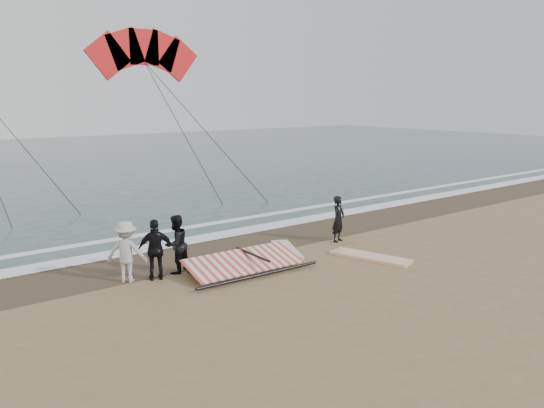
{
  "coord_description": "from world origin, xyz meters",
  "views": [
    {
      "loc": [
        -9.9,
        -9.85,
        4.82
      ],
      "look_at": [
        -0.14,
        3.0,
        1.6
      ],
      "focal_mm": 35.0,
      "sensor_mm": 36.0,
      "label": 1
    }
  ],
  "objects_px": {
    "board_white": "(370,257)",
    "sail_rig": "(239,264)",
    "man_main": "(338,219)",
    "board_cream": "(287,250)"
  },
  "relations": [
    {
      "from": "man_main",
      "to": "board_white",
      "type": "height_order",
      "value": "man_main"
    },
    {
      "from": "board_cream",
      "to": "man_main",
      "type": "bearing_deg",
      "value": 20.63
    },
    {
      "from": "board_white",
      "to": "board_cream",
      "type": "distance_m",
      "value": 2.67
    },
    {
      "from": "board_white",
      "to": "man_main",
      "type": "bearing_deg",
      "value": 55.48
    },
    {
      "from": "board_white",
      "to": "sail_rig",
      "type": "bearing_deg",
      "value": 141.2
    },
    {
      "from": "board_cream",
      "to": "sail_rig",
      "type": "relative_size",
      "value": 0.55
    },
    {
      "from": "board_white",
      "to": "sail_rig",
      "type": "xyz_separation_m",
      "value": [
        -3.85,
        1.47,
        0.14
      ]
    },
    {
      "from": "man_main",
      "to": "board_cream",
      "type": "distance_m",
      "value": 2.28
    },
    {
      "from": "board_cream",
      "to": "board_white",
      "type": "bearing_deg",
      "value": -30.79
    },
    {
      "from": "sail_rig",
      "to": "board_cream",
      "type": "bearing_deg",
      "value": 17.17
    }
  ]
}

